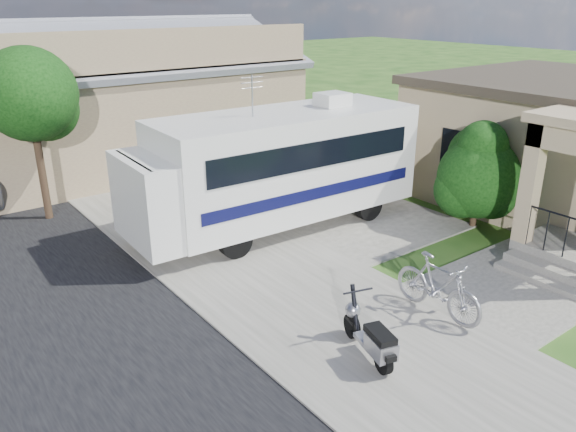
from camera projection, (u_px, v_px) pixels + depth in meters
ground at (386, 310)px, 10.86m from camera, size 120.00×120.00×0.00m
sidewalk_slab at (132, 189)px, 17.72m from camera, size 4.00×80.00×0.06m
driveway_slab at (302, 223)px, 15.04m from camera, size 7.00×6.00×0.05m
walk_slab at (521, 284)px, 11.80m from camera, size 4.00×3.00×0.05m
house at (567, 141)px, 16.29m from camera, size 9.47×7.80×3.54m
warehouse at (110, 105)px, 20.52m from camera, size 12.50×8.40×5.04m
street_tree_a at (34, 99)px, 14.33m from camera, size 2.44×2.40×4.58m
motorhome at (277, 165)px, 14.24m from camera, size 7.74×2.71×3.93m
shrub at (478, 173)px, 14.38m from camera, size 2.31×2.20×2.83m
scooter at (371, 337)px, 9.19m from camera, size 0.74×1.53×1.02m
bicycle at (438, 289)px, 10.44m from camera, size 0.58×1.93×1.16m
garden_hose at (515, 262)px, 12.63m from camera, size 0.40×0.40×0.18m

